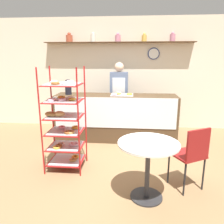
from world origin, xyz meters
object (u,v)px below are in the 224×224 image
(person_worker, at_px, (119,95))
(cafe_table, at_px, (148,157))
(coffee_carafe, at_px, (68,87))
(pastry_rack, at_px, (64,122))
(donut_tray_counter, at_px, (120,94))
(cafe_chair, at_px, (192,152))

(person_worker, height_order, cafe_table, person_worker)
(cafe_table, height_order, coffee_carafe, coffee_carafe)
(pastry_rack, distance_m, donut_tray_counter, 1.60)
(person_worker, relative_size, cafe_chair, 1.86)
(pastry_rack, bearing_deg, donut_tray_counter, 59.76)
(pastry_rack, height_order, cafe_chair, pastry_rack)
(person_worker, relative_size, donut_tray_counter, 3.52)
(pastry_rack, height_order, donut_tray_counter, pastry_rack)
(cafe_table, height_order, donut_tray_counter, donut_tray_counter)
(pastry_rack, relative_size, cafe_table, 2.16)
(person_worker, bearing_deg, donut_tray_counter, -83.71)
(pastry_rack, relative_size, donut_tray_counter, 3.46)
(pastry_rack, bearing_deg, person_worker, 68.62)
(person_worker, distance_m, cafe_table, 2.65)
(pastry_rack, xyz_separation_m, coffee_carafe, (-0.31, 1.35, 0.36))
(person_worker, bearing_deg, cafe_table, -78.90)
(pastry_rack, bearing_deg, cafe_table, -28.75)
(pastry_rack, height_order, coffee_carafe, pastry_rack)
(pastry_rack, bearing_deg, coffee_carafe, 102.93)
(cafe_chair, distance_m, coffee_carafe, 2.87)
(pastry_rack, relative_size, person_worker, 0.98)
(coffee_carafe, xyz_separation_m, donut_tray_counter, (1.11, 0.02, -0.14))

